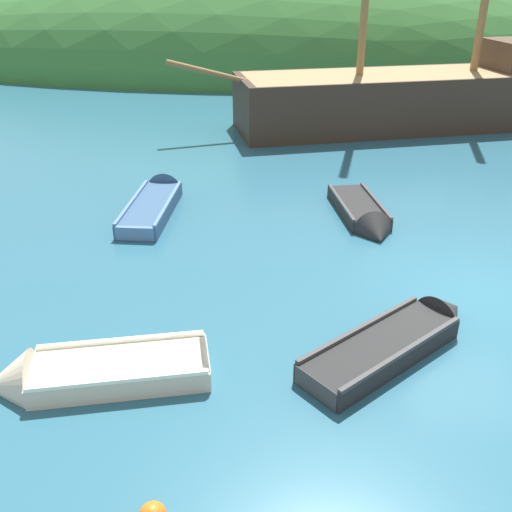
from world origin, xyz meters
The scene contains 7 objects.
ground_plane centered at (0.00, 0.00, 0.00)m, with size 120.00×120.00×0.00m, color #285B70.
shore_hill centered at (-4.94, 29.30, 0.00)m, with size 48.16×20.24×13.81m, color #387033.
sailing_ship centered at (1.38, 13.31, 0.82)m, with size 17.09×7.10×12.23m.
rowboat_far centered at (-1.97, 3.47, 0.09)m, with size 1.56×3.38×0.97m.
rowboat_outer_left centered at (-1.94, -1.97, 0.12)m, with size 3.44×3.29×0.93m.
rowboat_near_dock centered at (-7.49, 4.07, 0.12)m, with size 1.12×3.95×0.99m.
rowboat_outer_right centered at (-7.07, -3.21, 0.12)m, with size 3.59×1.79×1.06m.
Camera 1 is at (-3.99, -10.23, 5.93)m, focal length 40.24 mm.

